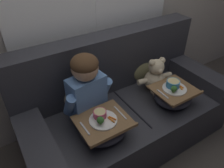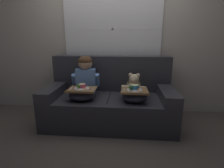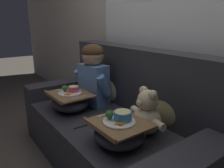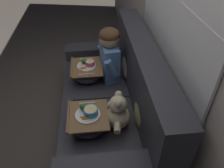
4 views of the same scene
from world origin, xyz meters
The scene contains 9 objects.
ground_plane centered at (0.00, 0.00, 0.00)m, with size 14.00×14.00×0.00m, color #4C443D.
wall_back_with_window centered at (0.00, 0.58, 1.31)m, with size 8.00×0.08×2.60m.
couch centered at (0.00, 0.08, 0.35)m, with size 1.92×0.91×1.01m.
throw_pillow_behind_child centered at (-0.37, 0.27, 0.61)m, with size 0.36×0.17×0.37m.
throw_pillow_behind_teddy centered at (0.37, 0.27, 0.61)m, with size 0.32×0.16×0.34m.
child_figure centered at (-0.37, 0.06, 0.77)m, with size 0.44×0.23×0.60m.
teddy_bear centered at (0.37, 0.06, 0.59)m, with size 0.38×0.27×0.35m.
lap_tray_child centered at (-0.37, -0.19, 0.53)m, with size 0.40×0.35×0.24m.
lap_tray_teddy centered at (0.37, -0.19, 0.53)m, with size 0.37×0.34×0.24m.
Camera 4 is at (1.67, -0.12, 1.95)m, focal length 35.00 mm.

